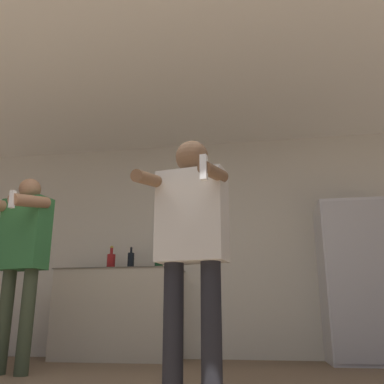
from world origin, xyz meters
TOP-DOWN VIEW (x-y plane):
  - wall_back at (0.00, 3.12)m, footprint 7.00×0.06m
  - ceiling_slab at (0.00, 1.54)m, footprint 7.00×3.61m
  - refrigerator at (1.77, 2.77)m, footprint 0.77×0.66m
  - counter at (-0.80, 2.80)m, footprint 1.38×0.59m
  - bottle_amber_bourbon at (-0.92, 2.79)m, footprint 0.09×0.09m
  - bottle_red_label at (-0.69, 2.79)m, footprint 0.07×0.07m
  - bottle_tall_gin at (-0.36, 2.79)m, footprint 0.09×0.09m
  - person_woman_foreground at (0.37, 0.63)m, footprint 0.54×0.56m
  - person_man_side at (-1.24, 1.46)m, footprint 0.57×0.59m

SIDE VIEW (x-z plane):
  - counter at x=-0.80m, z-range 0.00..0.96m
  - refrigerator at x=1.77m, z-range 0.00..1.61m
  - person_woman_foreground at x=0.37m, z-range 0.16..1.70m
  - person_man_side at x=-1.24m, z-range 0.20..1.84m
  - bottle_amber_bourbon at x=-0.92m, z-range 0.93..1.20m
  - bottle_red_label at x=-0.69m, z-range 0.94..1.19m
  - bottle_tall_gin at x=-0.36m, z-range 0.92..1.27m
  - wall_back at x=0.00m, z-range 0.00..2.55m
  - ceiling_slab at x=0.00m, z-range 2.55..2.60m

